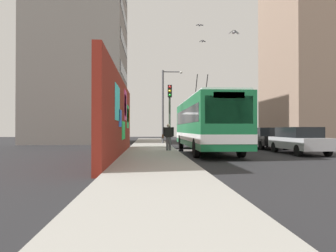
{
  "coord_description": "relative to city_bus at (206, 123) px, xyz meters",
  "views": [
    {
      "loc": [
        -20.28,
        1.82,
        1.46
      ],
      "look_at": [
        -0.3,
        0.54,
        1.67
      ],
      "focal_mm": 33.15,
      "sensor_mm": 36.0,
      "label": 1
    }
  ],
  "objects": [
    {
      "name": "ground_plane",
      "position": [
        0.9,
        1.8,
        -1.87
      ],
      "size": [
        80.0,
        80.0,
        0.0
      ],
      "primitive_type": "plane",
      "color": "#232326"
    },
    {
      "name": "sidewalk_slab",
      "position": [
        0.9,
        3.4,
        -1.79
      ],
      "size": [
        48.0,
        3.2,
        0.15
      ],
      "primitive_type": "cube",
      "color": "#9E9B93",
      "rests_on": "ground_plane"
    },
    {
      "name": "graffiti_wall",
      "position": [
        -3.05,
        5.15,
        0.2
      ],
      "size": [
        14.05,
        0.32,
        4.12
      ],
      "color": "maroon",
      "rests_on": "ground_plane"
    },
    {
      "name": "building_far_left",
      "position": [
        14.83,
        11.0,
        8.05
      ],
      "size": [
        10.44,
        9.44,
        19.84
      ],
      "color": "gray",
      "rests_on": "ground_plane"
    },
    {
      "name": "building_far_right",
      "position": [
        15.66,
        -15.2,
        8.88
      ],
      "size": [
        11.16,
        8.21,
        21.49
      ],
      "color": "gray",
      "rests_on": "ground_plane"
    },
    {
      "name": "city_bus",
      "position": [
        0.0,
        0.0,
        0.0
      ],
      "size": [
        11.48,
        2.62,
        5.15
      ],
      "color": "#19723F",
      "rests_on": "ground_plane"
    },
    {
      "name": "parked_car_silver",
      "position": [
        -1.74,
        -5.2,
        -1.03
      ],
      "size": [
        4.68,
        1.86,
        1.58
      ],
      "color": "#B7B7BC",
      "rests_on": "ground_plane"
    },
    {
      "name": "parked_car_black",
      "position": [
        3.55,
        -5.2,
        -1.03
      ],
      "size": [
        4.8,
        1.94,
        1.58
      ],
      "color": "black",
      "rests_on": "ground_plane"
    },
    {
      "name": "pedestrian_at_curb",
      "position": [
        -0.21,
        2.37,
        -0.75
      ],
      "size": [
        0.22,
        0.74,
        1.65
      ],
      "color": "#595960",
      "rests_on": "sidewalk_slab"
    },
    {
      "name": "traffic_light",
      "position": [
        1.82,
        2.15,
        1.21
      ],
      "size": [
        0.49,
        0.28,
        4.36
      ],
      "color": "#2D382D",
      "rests_on": "sidewalk_slab"
    },
    {
      "name": "street_lamp",
      "position": [
        9.69,
        2.03,
        2.24
      ],
      "size": [
        0.44,
        1.95,
        6.88
      ],
      "color": "#4C4C51",
      "rests_on": "sidewalk_slab"
    },
    {
      "name": "flying_pigeons",
      "position": [
        0.42,
        -0.76,
        6.46
      ],
      "size": [
        11.33,
        1.46,
        3.01
      ],
      "color": "gray"
    },
    {
      "name": "curbside_puddle",
      "position": [
        1.93,
        1.2,
        -1.86
      ],
      "size": [
        2.11,
        2.11,
        0.0
      ],
      "primitive_type": "cylinder",
      "color": "black",
      "rests_on": "ground_plane"
    }
  ]
}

